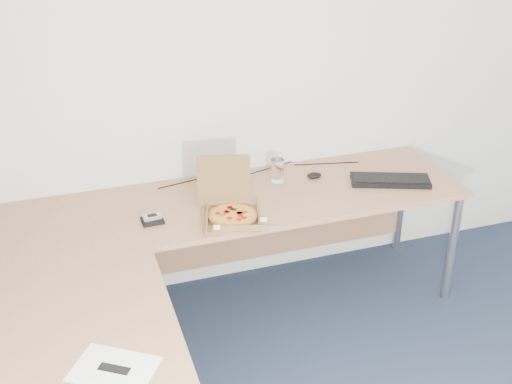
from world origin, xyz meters
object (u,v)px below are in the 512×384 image
object	(u,v)px
drinking_glass	(277,170)
keyboard	(390,180)
pizza_box	(232,212)
wallet	(152,220)
desk	(202,253)

from	to	relation	value
drinking_glass	keyboard	world-z (taller)	drinking_glass
drinking_glass	keyboard	size ratio (longest dim) A/B	0.30
pizza_box	wallet	world-z (taller)	pizza_box
pizza_box	drinking_glass	size ratio (longest dim) A/B	2.44
pizza_box	wallet	size ratio (longest dim) A/B	2.99
desk	keyboard	distance (m)	1.24
desk	drinking_glass	world-z (taller)	drinking_glass
drinking_glass	keyboard	distance (m)	0.65
drinking_glass	wallet	bearing A→B (deg)	-162.40
drinking_glass	keyboard	bearing A→B (deg)	-20.20
desk	drinking_glass	distance (m)	0.82
keyboard	wallet	world-z (taller)	keyboard
desk	wallet	distance (m)	0.37
desk	pizza_box	size ratio (longest dim) A/B	7.67
desk	wallet	bearing A→B (deg)	119.17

